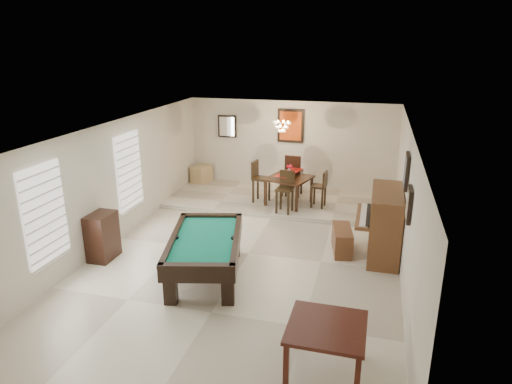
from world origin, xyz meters
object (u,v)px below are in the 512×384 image
at_px(flower_vase, 289,169).
at_px(dining_chair_east, 319,189).
at_px(piano_bench, 342,240).
at_px(dining_chair_south, 285,192).
at_px(dining_chair_west, 261,182).
at_px(apothecary_chest, 102,236).
at_px(dining_table, 289,188).
at_px(square_table, 326,348).
at_px(corner_bench, 201,174).
at_px(upright_piano, 377,223).
at_px(dining_chair_north, 294,175).
at_px(chandelier, 282,123).
at_px(pool_table, 206,258).

relative_size(flower_vase, dining_chair_east, 0.23).
xyz_separation_m(piano_bench, dining_chair_south, (-1.55, 1.65, 0.38)).
relative_size(piano_bench, dining_chair_west, 0.84).
bearing_deg(apothecary_chest, dining_chair_south, 46.15).
distance_m(piano_bench, dining_chair_east, 2.43).
relative_size(apothecary_chest, dining_table, 0.93).
bearing_deg(square_table, corner_bench, 122.18).
distance_m(upright_piano, dining_chair_south, 2.73).
bearing_deg(dining_chair_west, apothecary_chest, 156.48).
xyz_separation_m(dining_chair_north, corner_bench, (-2.93, 0.54, -0.34)).
distance_m(dining_chair_south, corner_bench, 3.51).
bearing_deg(corner_bench, apothecary_chest, -91.35).
xyz_separation_m(flower_vase, dining_chair_west, (-0.73, -0.03, -0.40)).
relative_size(dining_chair_south, chandelier, 1.73).
xyz_separation_m(pool_table, dining_chair_south, (0.80, 3.38, 0.26)).
bearing_deg(dining_table, corner_bench, 157.09).
relative_size(dining_chair_west, corner_bench, 1.99).
bearing_deg(dining_chair_south, square_table, -65.32).
height_order(upright_piano, piano_bench, upright_piano).
xyz_separation_m(piano_bench, corner_bench, (-4.50, 3.54, 0.11)).
bearing_deg(dining_table, dining_chair_north, 89.55).
distance_m(pool_table, flower_vase, 4.17).
bearing_deg(pool_table, chandelier, 69.41).
bearing_deg(dining_chair_south, pool_table, -95.63).
height_order(flower_vase, dining_chair_north, dining_chair_north).
relative_size(dining_chair_north, dining_chair_east, 1.23).
bearing_deg(flower_vase, dining_chair_north, 89.55).
bearing_deg(corner_bench, piano_bench, -38.22).
relative_size(square_table, upright_piano, 0.61).
xyz_separation_m(apothecary_chest, chandelier, (2.77, 4.15, 1.72)).
xyz_separation_m(apothecary_chest, dining_table, (3.05, 3.85, 0.07)).
relative_size(upright_piano, piano_bench, 1.78).
distance_m(upright_piano, chandelier, 3.88).
height_order(square_table, dining_chair_north, dining_chair_north).
bearing_deg(square_table, chandelier, 106.97).
distance_m(dining_chair_east, chandelier, 1.95).
relative_size(square_table, dining_chair_south, 0.97).
relative_size(pool_table, piano_bench, 2.50).
bearing_deg(chandelier, dining_table, -46.72).
xyz_separation_m(square_table, corner_bench, (-4.59, 7.29, 0.02)).
xyz_separation_m(flower_vase, chandelier, (-0.28, 0.30, 1.13)).
height_order(upright_piano, flower_vase, upright_piano).
distance_m(dining_chair_south, chandelier, 1.85).
xyz_separation_m(dining_table, dining_chair_north, (0.01, 0.70, 0.16)).
bearing_deg(apothecary_chest, dining_chair_east, 44.90).
distance_m(pool_table, apothecary_chest, 2.27).
relative_size(apothecary_chest, dining_chair_west, 0.86).
bearing_deg(piano_bench, dining_chair_north, 117.51).
bearing_deg(piano_bench, chandelier, 125.43).
distance_m(dining_chair_south, dining_chair_north, 1.36).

